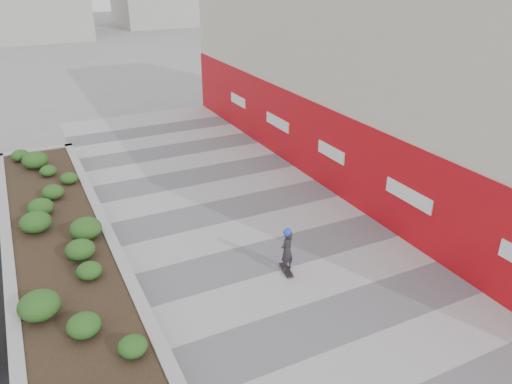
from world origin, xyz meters
TOP-DOWN VIEW (x-y plane):
  - ground at (0.00, 0.00)m, footprint 160.00×160.00m
  - walkway at (0.00, 3.00)m, footprint 8.00×36.00m
  - building at (6.98, 8.98)m, footprint 6.04×24.08m
  - planter at (-5.50, 7.00)m, footprint 3.00×18.00m
  - manhole_cover at (0.50, 3.00)m, footprint 0.44×0.44m
  - skateboarder at (-0.10, 4.07)m, footprint 0.52×0.75m

SIDE VIEW (x-z plane):
  - ground at x=0.00m, z-range 0.00..0.00m
  - manhole_cover at x=0.50m, z-range 0.00..0.01m
  - walkway at x=0.00m, z-range 0.00..0.01m
  - planter at x=-5.50m, z-range -0.03..0.87m
  - skateboarder at x=-0.10m, z-range 0.01..1.38m
  - building at x=6.98m, z-range -0.02..7.98m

